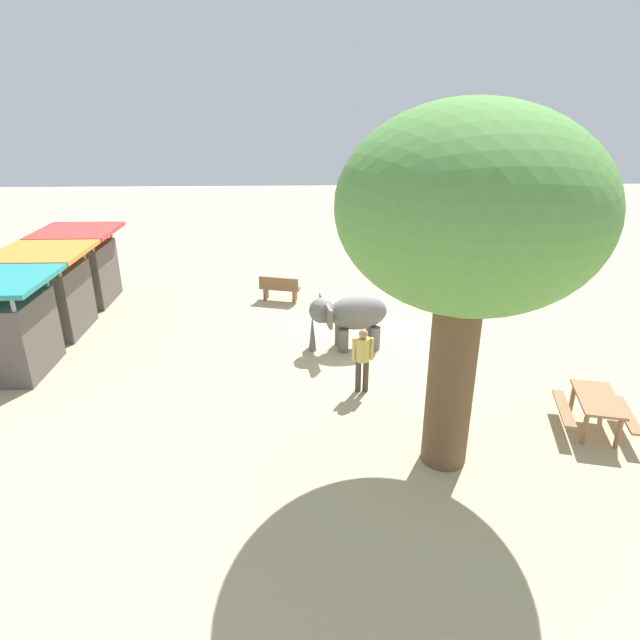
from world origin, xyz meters
The scene contains 10 objects.
ground_plane centered at (0.00, 0.00, 0.00)m, with size 60.00×60.00×0.00m, color tan.
elephant centered at (-0.22, 0.13, 0.99)m, with size 1.51×2.27×1.56m.
person_handler centered at (-2.68, 0.03, 0.95)m, with size 0.32×0.51×1.62m.
shade_tree_main centered at (-5.38, -1.28, 4.81)m, with size 4.79×4.39×6.62m.
wooden_bench centered at (3.64, 2.22, 0.47)m, with size 0.76×1.46×0.88m.
picnic_table_near centered at (5.91, -2.59, 0.59)m, with size 1.96×1.95×0.78m.
picnic_table_far centered at (-4.49, -4.72, 0.59)m, with size 1.82×1.81×0.78m.
market_stall_teal centered at (-1.34, 8.90, 1.14)m, with size 2.50×2.50×2.52m.
market_stall_orange centered at (1.26, 8.90, 1.14)m, with size 2.50×2.50×2.52m.
market_stall_red centered at (3.86, 8.90, 1.14)m, with size 2.50×2.50×2.52m.
Camera 1 is at (-14.11, 1.44, 6.60)m, focal length 30.43 mm.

